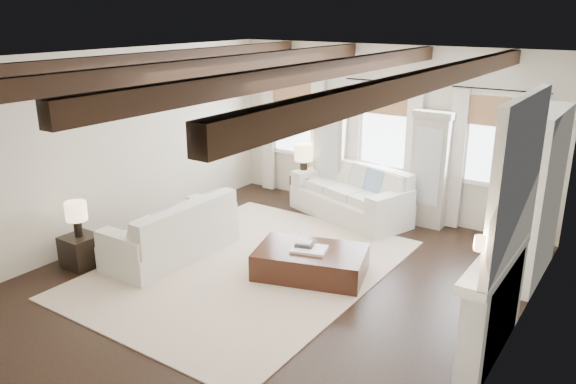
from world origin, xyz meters
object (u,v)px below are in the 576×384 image
Objects in this scene: sofa_left at (175,235)px; side_table_front at (81,251)px; sofa_back at (353,196)px; ottoman at (311,263)px; side_table_back at (303,190)px.

side_table_front is (-0.98, -1.05, -0.14)m from sofa_left.
side_table_front is at bearing -119.56° from sofa_back.
sofa_back reaches higher than ottoman.
side_table_back is at bearing 107.44° from ottoman.
side_table_front is 4.55m from side_table_back.
side_table_back is at bearing 176.99° from sofa_back.
ottoman is at bearing -75.23° from sofa_back.
sofa_back reaches higher than sofa_left.
sofa_back is 3.57m from sofa_left.
sofa_back is at bearing 87.62° from ottoman.
sofa_back reaches higher than side_table_front.
ottoman is (0.69, -2.60, -0.20)m from sofa_back.
sofa_left is (-1.46, -3.26, -0.03)m from sofa_back.
side_table_back reaches higher than ottoman.
side_table_front is (-2.44, -4.30, -0.16)m from sofa_back.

